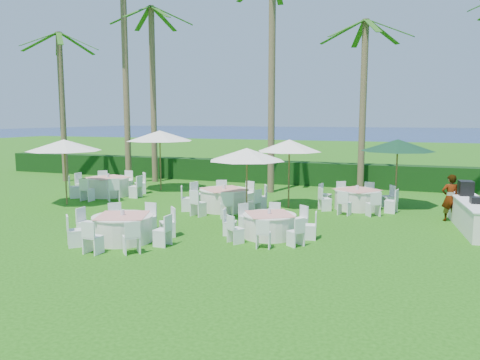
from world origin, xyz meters
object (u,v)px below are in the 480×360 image
object	(u,v)px
staff_person	(450,198)
banquet_table_d	(108,186)
banquet_table_c	(269,225)
umbrella_a	(64,145)
umbrella_c	(160,136)
buffet_table	(472,214)
umbrella_b	(247,154)
banquet_table_b	(123,228)
banquet_table_f	(357,199)
umbrella_d	(289,146)
banquet_table_e	(224,199)
umbrella_green	(398,145)

from	to	relation	value
staff_person	banquet_table_d	bearing A→B (deg)	-22.67
banquet_table_c	umbrella_a	distance (m)	9.80
banquet_table_c	umbrella_c	bearing A→B (deg)	137.89
buffet_table	staff_person	xyz separation A→B (m)	(-0.59, 1.11, 0.31)
banquet_table_c	staff_person	world-z (taller)	staff_person
umbrella_b	banquet_table_d	bearing A→B (deg)	161.45
banquet_table_b	staff_person	size ratio (longest dim) A/B	1.87
umbrella_b	buffet_table	bearing A→B (deg)	8.61
umbrella_a	banquet_table_f	bearing A→B (deg)	15.46
umbrella_c	buffet_table	xyz separation A→B (m)	(13.42, -3.76, -2.17)
banquet_table_c	banquet_table_d	world-z (taller)	banquet_table_d
banquet_table_f	umbrella_b	xyz separation A→B (m)	(-3.40, -3.26, 1.88)
umbrella_b	umbrella_d	distance (m)	2.77
banquet_table_b	umbrella_d	xyz separation A→B (m)	(3.20, 6.61, 2.06)
banquet_table_d	banquet_table_f	world-z (taller)	banquet_table_d
banquet_table_f	umbrella_c	world-z (taller)	umbrella_c
banquet_table_c	umbrella_d	xyz separation A→B (m)	(-0.61, 4.68, 2.09)
banquet_table_e	umbrella_a	xyz separation A→B (m)	(-6.52, -1.14, 2.00)
banquet_table_e	umbrella_a	world-z (taller)	umbrella_a
umbrella_c	umbrella_b	bearing A→B (deg)	-38.07
staff_person	buffet_table	bearing A→B (deg)	96.63
umbrella_d	buffet_table	world-z (taller)	umbrella_d
banquet_table_c	banquet_table_d	size ratio (longest dim) A/B	0.83
umbrella_c	banquet_table_b	bearing A→B (deg)	-66.59
banquet_table_e	banquet_table_d	bearing A→B (deg)	168.44
banquet_table_c	buffet_table	distance (m)	6.58
banquet_table_f	umbrella_b	world-z (taller)	umbrella_b
banquet_table_d	staff_person	bearing A→B (deg)	-1.42
banquet_table_d	staff_person	size ratio (longest dim) A/B	2.09
banquet_table_c	umbrella_b	distance (m)	3.15
banquet_table_f	umbrella_green	distance (m)	2.63
umbrella_b	banquet_table_e	bearing A→B (deg)	137.11
umbrella_a	banquet_table_e	bearing A→B (deg)	9.94
banquet_table_f	umbrella_green	size ratio (longest dim) A/B	1.09
umbrella_c	umbrella_d	size ratio (longest dim) A/B	1.20
banquet_table_f	umbrella_green	xyz separation A→B (m)	(1.40, 0.85, 2.06)
banquet_table_d	umbrella_d	world-z (taller)	umbrella_d
umbrella_b	umbrella_a	bearing A→B (deg)	179.01
banquet_table_c	banquet_table_d	distance (m)	10.15
umbrella_c	buffet_table	bearing A→B (deg)	-15.67
banquet_table_d	umbrella_a	xyz separation A→B (m)	(-0.28, -2.42, 1.98)
banquet_table_d	buffet_table	world-z (taller)	buffet_table
banquet_table_d	umbrella_green	size ratio (longest dim) A/B	1.19
banquet_table_f	banquet_table_c	bearing A→B (deg)	-110.30
banquet_table_b	banquet_table_f	xyz separation A→B (m)	(5.78, 7.24, 0.00)
umbrella_d	buffet_table	distance (m)	6.86
banquet_table_b	banquet_table_e	size ratio (longest dim) A/B	0.93
banquet_table_e	umbrella_b	world-z (taller)	umbrella_b
banquet_table_b	banquet_table_e	distance (m)	5.35
banquet_table_b	umbrella_d	size ratio (longest dim) A/B	1.12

